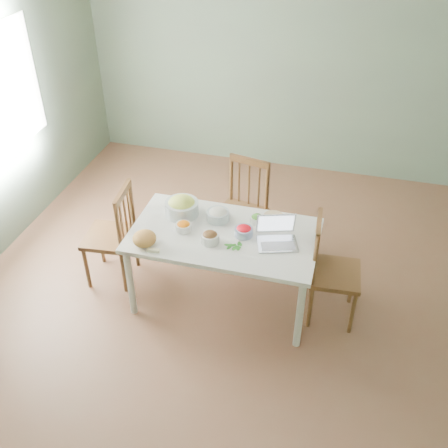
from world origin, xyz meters
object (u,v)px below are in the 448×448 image
(bread_boule, at_px, (144,238))
(laptop, at_px, (278,234))
(chair_far, at_px, (240,213))
(chair_right, at_px, (336,272))
(chair_left, at_px, (108,235))
(bowl_squash, at_px, (182,206))
(dining_table, at_px, (224,267))

(bread_boule, height_order, laptop, laptop)
(chair_far, height_order, chair_right, chair_far)
(chair_left, height_order, laptop, chair_left)
(chair_left, bearing_deg, bowl_squash, 97.87)
(bread_boule, relative_size, bowl_squash, 0.66)
(chair_far, bearing_deg, bread_boule, -108.51)
(chair_right, height_order, bread_boule, chair_right)
(chair_left, distance_m, laptop, 1.61)
(bread_boule, bearing_deg, dining_table, 28.15)
(chair_left, bearing_deg, chair_right, 85.18)
(chair_right, bearing_deg, dining_table, 89.32)
(chair_left, xyz_separation_m, chair_right, (2.07, 0.03, -0.01))
(dining_table, relative_size, chair_left, 1.59)
(chair_far, distance_m, chair_right, 1.16)
(chair_right, distance_m, laptop, 0.62)
(bowl_squash, bearing_deg, dining_table, -22.89)
(dining_table, height_order, laptop, laptop)
(chair_left, relative_size, chair_right, 1.01)
(chair_right, height_order, bowl_squash, chair_right)
(bread_boule, distance_m, bowl_squash, 0.52)
(chair_far, xyz_separation_m, chair_left, (-1.09, -0.65, -0.01))
(chair_far, height_order, laptop, chair_far)
(bread_boule, bearing_deg, laptop, 14.99)
(dining_table, height_order, chair_right, chair_right)
(dining_table, xyz_separation_m, bread_boule, (-0.59, -0.31, 0.43))
(bowl_squash, xyz_separation_m, laptop, (0.90, -0.22, 0.03))
(dining_table, relative_size, laptop, 4.90)
(chair_far, relative_size, chair_right, 1.02)
(dining_table, relative_size, chair_far, 1.57)
(chair_right, bearing_deg, chair_far, 53.93)
(chair_far, relative_size, laptop, 3.13)
(chair_right, bearing_deg, laptop, 95.87)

